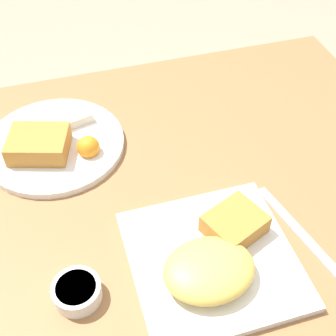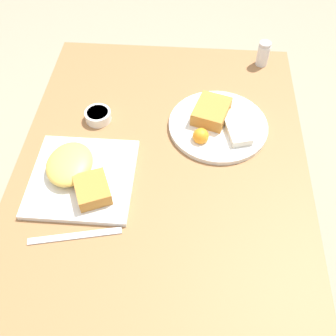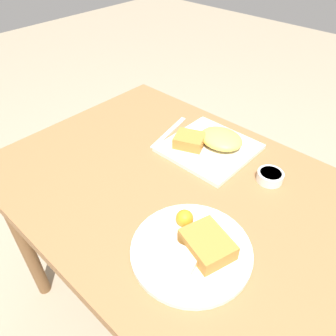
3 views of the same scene
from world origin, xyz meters
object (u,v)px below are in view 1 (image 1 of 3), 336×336
at_px(plate_square_near, 214,258).
at_px(butter_knife, 298,231).
at_px(sauce_ramekin, 77,291).
at_px(plate_oval_far, 53,142).

xyz_separation_m(plate_square_near, butter_knife, (0.16, 0.02, -0.02)).
distance_m(sauce_ramekin, butter_knife, 0.38).
distance_m(plate_square_near, sauce_ramekin, 0.22).
relative_size(plate_square_near, butter_knife, 1.22).
height_order(plate_oval_far, sauce_ramekin, plate_oval_far).
height_order(plate_square_near, sauce_ramekin, plate_square_near).
bearing_deg(butter_knife, plate_oval_far, 36.73).
relative_size(sauce_ramekin, butter_knife, 0.35).
xyz_separation_m(plate_oval_far, butter_knife, (0.37, -0.32, -0.01)).
relative_size(plate_square_near, plate_oval_far, 0.93).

